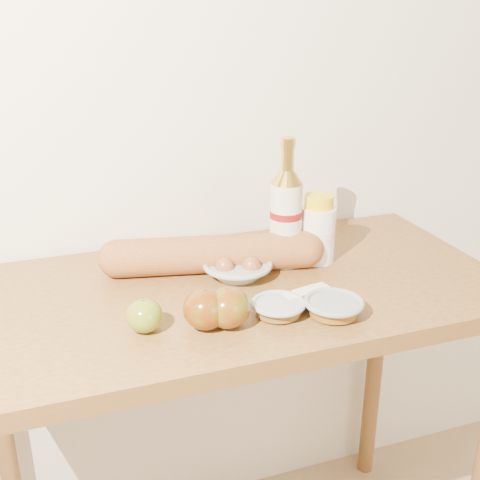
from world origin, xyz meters
name	(u,v)px	position (x,y,z in m)	size (l,w,h in m)	color
back_wall	(191,82)	(0.00, 1.51, 1.30)	(3.50, 0.02, 2.60)	white
table	(236,334)	(0.00, 1.18, 0.78)	(1.20, 0.60, 0.90)	olive
bourbon_bottle	(286,215)	(0.15, 1.25, 1.02)	(0.09, 0.09, 0.30)	beige
cream_bottle	(318,231)	(0.23, 1.25, 0.98)	(0.08, 0.08, 0.17)	white
egg_bowl	(237,267)	(0.02, 1.22, 0.92)	(0.20, 0.20, 0.06)	#96A49D
baguette	(213,254)	(-0.02, 1.27, 0.94)	(0.53, 0.19, 0.09)	#AF6A35
apple_yellowgreen	(144,316)	(-0.23, 1.05, 0.93)	(0.09, 0.09, 0.07)	olive
apple_redgreen_front	(206,309)	(-0.11, 1.03, 0.94)	(0.11, 0.11, 0.08)	#870707
apple_redgreen_right	(227,308)	(-0.07, 1.02, 0.94)	(0.12, 0.12, 0.08)	#931408
sugar_bowl	(278,308)	(0.04, 1.03, 0.92)	(0.12, 0.12, 0.03)	#96A49F
syrup_bowl	(334,307)	(0.14, 0.99, 0.92)	(0.14, 0.14, 0.03)	gray
butter_stick	(307,296)	(0.11, 1.05, 0.91)	(0.11, 0.05, 0.03)	beige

